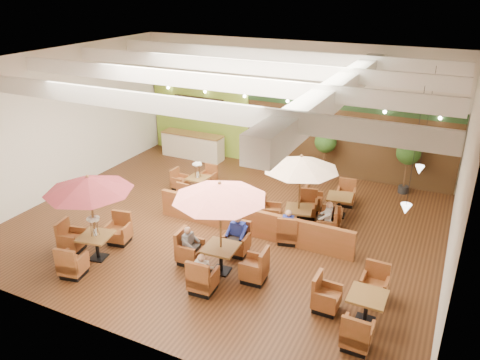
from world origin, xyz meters
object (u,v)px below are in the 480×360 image
Objects in this scene: topiary_0 at (282,132)px; topiary_2 at (408,155)px; table_1 at (220,212)px; diner_2 at (189,241)px; topiary_1 at (325,144)px; diner_0 at (202,268)px; diner_1 at (237,231)px; service_counter at (193,146)px; diner_4 at (327,215)px; table_4 at (354,306)px; table_3 at (193,182)px; table_0 at (89,200)px; booth_divider at (250,222)px; table_2 at (300,179)px; table_5 at (331,205)px; diner_3 at (288,222)px.

topiary_2 is (5.19, -0.00, -0.22)m from topiary_0.
diner_2 is (-1.04, 0.00, -1.18)m from table_1.
topiary_1 is 9.01m from diner_0.
table_1 reaches higher than diner_1.
topiary_2 is (9.52, 0.20, 1.01)m from service_counter.
diner_4 is at bearing 53.75° from table_1.
table_3 is at bearing 148.19° from table_4.
diner_4 reaches higher than diner_2.
topiary_2 is 2.92× the size of diner_2.
table_0 is 1.33× the size of topiary_1.
service_counter is 7.73m from booth_divider.
table_5 is (0.70, 1.55, -1.46)m from table_2.
topiary_2 reaches higher than booth_divider.
table_1 reaches higher than table_2.
table_4 is at bearing -68.58° from topiary_1.
topiary_0 is 7.98m from diner_2.
diner_1 is (-1.86, -3.85, 0.42)m from table_5.
topiary_0 is at bearing 95.44° from table_1.
service_counter is 3.93m from table_3.
diner_3 is (-0.00, -0.98, -1.09)m from table_2.
diner_0 reaches higher than table_5.
service_counter is at bearing -177.36° from topiary_0.
table_2 is at bearing -10.71° from table_3.
table_1 reaches higher than table_0.
table_3 is (-4.70, 1.02, -1.38)m from table_2.
table_5 is at bearing -20.70° from service_counter.
diner_1 is at bearing 83.58° from diner_0.
diner_1 reaches higher than booth_divider.
table_3 is at bearing 116.93° from diner_0.
table_5 is at bearing -44.03° from topiary_0.
diner_0 is (5.60, -8.75, 0.15)m from service_counter.
diner_3 is (4.70, -2.00, 0.29)m from table_3.
topiary_2 reaches higher than diner_4.
table_0 is 6.54m from table_2.
booth_divider is 4.02m from table_3.
table_1 is 3.89× the size of diner_2.
table_0 is 4.42m from diner_1.
table_2 reaches higher than booth_divider.
service_counter is at bearing -49.80° from diner_1.
diner_4 is at bearing 134.59° from diner_2.
diner_2 is (2.70, 1.01, -1.22)m from table_0.
diner_1 is 1.12× the size of diner_4.
table_0 reaches higher than diner_0.
booth_divider is (5.49, -5.44, -0.11)m from service_counter.
table_2 is 5.01m from table_3.
diner_1 is at bearing -41.51° from table_3.
table_0 is at bearing -105.50° from topiary_0.
table_0 is at bearing -130.67° from topiary_2.
topiary_2 is 9.80m from diner_0.
service_counter is 4.13× the size of diner_0.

